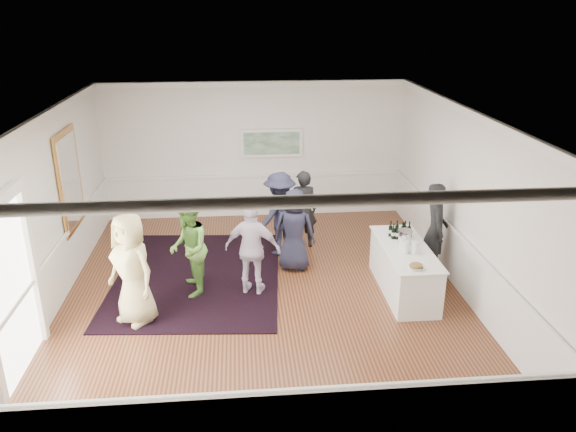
{
  "coord_description": "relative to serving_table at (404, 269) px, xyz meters",
  "views": [
    {
      "loc": [
        -0.36,
        -8.8,
        4.85
      ],
      "look_at": [
        0.45,
        0.2,
        1.39
      ],
      "focal_mm": 35.0,
      "sensor_mm": 36.0,
      "label": 1
    }
  ],
  "objects": [
    {
      "name": "serving_table",
      "position": [
        0.0,
        0.0,
        0.0
      ],
      "size": [
        0.8,
        2.11,
        0.85
      ],
      "color": "white",
      "rests_on": "floor"
    },
    {
      "name": "doorway",
      "position": [
        -5.92,
        -1.8,
        0.99
      ],
      "size": [
        0.1,
        1.78,
        2.56
      ],
      "color": "white",
      "rests_on": "wall_left"
    },
    {
      "name": "area_rug",
      "position": [
        -3.69,
        0.89,
        -0.42
      ],
      "size": [
        3.32,
        4.18,
        0.02
      ],
      "primitive_type": "cube",
      "rotation": [
        0.0,
        0.0,
        -0.08
      ],
      "color": "black",
      "rests_on": "floor"
    },
    {
      "name": "guest_lilac",
      "position": [
        -2.66,
        0.2,
        0.42
      ],
      "size": [
        1.07,
        0.69,
        1.69
      ],
      "primitive_type": "imported",
      "rotation": [
        0.0,
        0.0,
        2.84
      ],
      "color": "silver",
      "rests_on": "floor"
    },
    {
      "name": "floor",
      "position": [
        -2.48,
        0.1,
        -0.43
      ],
      "size": [
        8.0,
        8.0,
        0.0
      ],
      "primitive_type": "plane",
      "color": "brown",
      "rests_on": "ground"
    },
    {
      "name": "wainscoting",
      "position": [
        -2.48,
        0.1,
        0.07
      ],
      "size": [
        7.0,
        8.0,
        1.0
      ],
      "primitive_type": null,
      "color": "white",
      "rests_on": "floor"
    },
    {
      "name": "ceiling",
      "position": [
        -2.48,
        0.1,
        2.77
      ],
      "size": [
        7.0,
        8.0,
        0.02
      ],
      "primitive_type": "cube",
      "color": "white",
      "rests_on": "wall_back"
    },
    {
      "name": "juice_pitchers",
      "position": [
        -0.03,
        -0.19,
        0.54
      ],
      "size": [
        0.28,
        0.29,
        0.24
      ],
      "color": "#6CAA3D",
      "rests_on": "serving_table"
    },
    {
      "name": "guest_dark_a",
      "position": [
        -2.06,
        1.83,
        0.43
      ],
      "size": [
        1.27,
        1.2,
        1.72
      ],
      "primitive_type": "imported",
      "rotation": [
        0.0,
        0.0,
        3.83
      ],
      "color": "#222339",
      "rests_on": "floor"
    },
    {
      "name": "wall_left",
      "position": [
        -5.98,
        0.1,
        1.17
      ],
      "size": [
        0.02,
        8.0,
        3.2
      ],
      "primitive_type": "cube",
      "color": "white",
      "rests_on": "floor"
    },
    {
      "name": "bartender",
      "position": [
        0.72,
        0.58,
        0.48
      ],
      "size": [
        0.54,
        0.73,
        1.82
      ],
      "primitive_type": "imported",
      "rotation": [
        0.0,
        0.0,
        1.4
      ],
      "color": "black",
      "rests_on": "floor"
    },
    {
      "name": "guest_green",
      "position": [
        -3.76,
        0.28,
        0.43
      ],
      "size": [
        0.73,
        0.89,
        1.73
      ],
      "primitive_type": "imported",
      "rotation": [
        0.0,
        0.0,
        -1.48
      ],
      "color": "#6AAD45",
      "rests_on": "floor"
    },
    {
      "name": "guest_navy",
      "position": [
        -1.84,
        1.1,
        0.37
      ],
      "size": [
        0.9,
        0.71,
        1.6
      ],
      "primitive_type": "imported",
      "rotation": [
        0.0,
        0.0,
        2.85
      ],
      "color": "#222339",
      "rests_on": "floor"
    },
    {
      "name": "guest_dark_b",
      "position": [
        -1.56,
        2.14,
        0.4
      ],
      "size": [
        0.61,
        0.41,
        1.66
      ],
      "primitive_type": "imported",
      "rotation": [
        0.0,
        0.0,
        3.12
      ],
      "color": "black",
      "rests_on": "floor"
    },
    {
      "name": "wine_bottles",
      "position": [
        0.01,
        0.46,
        0.58
      ],
      "size": [
        0.4,
        0.23,
        0.31
      ],
      "color": "black",
      "rests_on": "serving_table"
    },
    {
      "name": "landscape_painting",
      "position": [
        -2.08,
        4.05,
        1.35
      ],
      "size": [
        1.44,
        0.06,
        0.66
      ],
      "color": "white",
      "rests_on": "wall_back"
    },
    {
      "name": "ice_bucket",
      "position": [
        0.03,
        0.18,
        0.54
      ],
      "size": [
        0.26,
        0.26,
        0.24
      ],
      "primitive_type": "cylinder",
      "color": "silver",
      "rests_on": "serving_table"
    },
    {
      "name": "wall_right",
      "position": [
        1.02,
        0.1,
        1.17
      ],
      "size": [
        0.02,
        8.0,
        3.2
      ],
      "primitive_type": "cube",
      "color": "white",
      "rests_on": "floor"
    },
    {
      "name": "wall_back",
      "position": [
        -2.48,
        4.1,
        1.17
      ],
      "size": [
        7.0,
        0.02,
        3.2
      ],
      "primitive_type": "cube",
      "color": "white",
      "rests_on": "floor"
    },
    {
      "name": "guest_tan",
      "position": [
        -4.58,
        -0.59,
        0.5
      ],
      "size": [
        1.07,
        1.03,
        1.85
      ],
      "primitive_type": "imported",
      "rotation": [
        0.0,
        0.0,
        -0.7
      ],
      "color": "#CEC181",
      "rests_on": "floor"
    },
    {
      "name": "wall_front",
      "position": [
        -2.48,
        -3.9,
        1.17
      ],
      "size": [
        7.0,
        0.02,
        3.2
      ],
      "primitive_type": "cube",
      "color": "white",
      "rests_on": "floor"
    },
    {
      "name": "mirror",
      "position": [
        -5.93,
        1.4,
        1.37
      ],
      "size": [
        0.05,
        1.25,
        1.85
      ],
      "color": "#BF8438",
      "rests_on": "wall_left"
    },
    {
      "name": "nut_bowl",
      "position": [
        -0.07,
        -0.83,
        0.46
      ],
      "size": [
        0.25,
        0.25,
        0.08
      ],
      "color": "white",
      "rests_on": "serving_table"
    }
  ]
}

